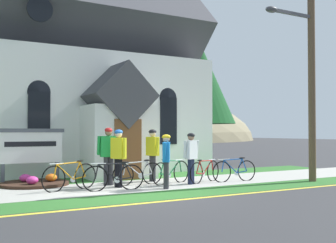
{
  "coord_description": "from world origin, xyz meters",
  "views": [
    {
      "loc": [
        -4.63,
        -9.84,
        1.67
      ],
      "look_at": [
        2.87,
        3.33,
        2.03
      ],
      "focal_mm": 44.74,
      "sensor_mm": 36.0,
      "label": 1
    }
  ],
  "objects_px": {
    "bicycle_silver": "(138,173)",
    "bicycle_red": "(235,170)",
    "cyclist_in_red_jersey": "(119,153)",
    "church_sign": "(31,147)",
    "cyclist_in_orange_jersey": "(153,151)",
    "bicycle_orange": "(70,177)",
    "bicycle_white": "(114,177)",
    "bicycle_black": "(171,172)",
    "cyclist_in_blue_jersey": "(191,155)",
    "bicycle_yellow": "(205,171)",
    "utility_pole": "(309,50)",
    "roadside_conifer": "(197,80)",
    "cyclist_in_green_jersey": "(108,151)",
    "cyclist_in_yellow_jersey": "(166,157)"
  },
  "relations": [
    {
      "from": "bicycle_orange",
      "to": "bicycle_silver",
      "type": "distance_m",
      "value": 2.18
    },
    {
      "from": "bicycle_yellow",
      "to": "cyclist_in_green_jersey",
      "type": "distance_m",
      "value": 3.21
    },
    {
      "from": "church_sign",
      "to": "cyclist_in_orange_jersey",
      "type": "bearing_deg",
      "value": -21.37
    },
    {
      "from": "bicycle_orange",
      "to": "cyclist_in_blue_jersey",
      "type": "distance_m",
      "value": 3.78
    },
    {
      "from": "cyclist_in_blue_jersey",
      "to": "cyclist_in_orange_jersey",
      "type": "bearing_deg",
      "value": 117.19
    },
    {
      "from": "cyclist_in_red_jersey",
      "to": "cyclist_in_yellow_jersey",
      "type": "distance_m",
      "value": 1.45
    },
    {
      "from": "church_sign",
      "to": "bicycle_white",
      "type": "height_order",
      "value": "church_sign"
    },
    {
      "from": "cyclist_in_green_jersey",
      "to": "utility_pole",
      "type": "height_order",
      "value": "utility_pole"
    },
    {
      "from": "bicycle_black",
      "to": "bicycle_red",
      "type": "bearing_deg",
      "value": -14.26
    },
    {
      "from": "bicycle_silver",
      "to": "roadside_conifer",
      "type": "bearing_deg",
      "value": 44.45
    },
    {
      "from": "bicycle_black",
      "to": "cyclist_in_blue_jersey",
      "type": "relative_size",
      "value": 1.02
    },
    {
      "from": "cyclist_in_red_jersey",
      "to": "cyclist_in_green_jersey",
      "type": "xyz_separation_m",
      "value": [
        -0.08,
        0.6,
        0.04
      ]
    },
    {
      "from": "bicycle_orange",
      "to": "bicycle_white",
      "type": "relative_size",
      "value": 0.98
    },
    {
      "from": "bicycle_orange",
      "to": "cyclist_in_yellow_jersey",
      "type": "relative_size",
      "value": 1.1
    },
    {
      "from": "bicycle_red",
      "to": "cyclist_in_orange_jersey",
      "type": "distance_m",
      "value": 2.81
    },
    {
      "from": "bicycle_silver",
      "to": "cyclist_in_orange_jersey",
      "type": "xyz_separation_m",
      "value": [
        0.83,
        0.63,
        0.66
      ]
    },
    {
      "from": "bicycle_silver",
      "to": "cyclist_in_blue_jersey",
      "type": "xyz_separation_m",
      "value": [
        1.51,
        -0.69,
        0.57
      ]
    },
    {
      "from": "cyclist_in_blue_jersey",
      "to": "cyclist_in_green_jersey",
      "type": "relative_size",
      "value": 0.91
    },
    {
      "from": "roadside_conifer",
      "to": "church_sign",
      "type": "bearing_deg",
      "value": -155.56
    },
    {
      "from": "cyclist_in_red_jersey",
      "to": "cyclist_in_orange_jersey",
      "type": "xyz_separation_m",
      "value": [
        1.59,
        0.87,
        0.01
      ]
    },
    {
      "from": "cyclist_in_red_jersey",
      "to": "cyclist_in_blue_jersey",
      "type": "distance_m",
      "value": 2.32
    },
    {
      "from": "bicycle_red",
      "to": "cyclist_in_red_jersey",
      "type": "xyz_separation_m",
      "value": [
        -3.94,
        0.53,
        0.65
      ]
    },
    {
      "from": "bicycle_orange",
      "to": "cyclist_in_orange_jersey",
      "type": "xyz_separation_m",
      "value": [
        3.01,
        0.73,
        0.64
      ]
    },
    {
      "from": "cyclist_in_red_jersey",
      "to": "bicycle_black",
      "type": "bearing_deg",
      "value": 0.33
    },
    {
      "from": "church_sign",
      "to": "utility_pole",
      "type": "distance_m",
      "value": 9.73
    },
    {
      "from": "cyclist_in_red_jersey",
      "to": "church_sign",
      "type": "bearing_deg",
      "value": 131.97
    },
    {
      "from": "bicycle_silver",
      "to": "cyclist_in_yellow_jersey",
      "type": "relative_size",
      "value": 1.08
    },
    {
      "from": "bicycle_white",
      "to": "cyclist_in_yellow_jersey",
      "type": "bearing_deg",
      "value": -15.97
    },
    {
      "from": "bicycle_silver",
      "to": "roadside_conifer",
      "type": "height_order",
      "value": "roadside_conifer"
    },
    {
      "from": "bicycle_white",
      "to": "cyclist_in_green_jersey",
      "type": "distance_m",
      "value": 1.33
    },
    {
      "from": "bicycle_silver",
      "to": "bicycle_yellow",
      "type": "bearing_deg",
      "value": -12.58
    },
    {
      "from": "cyclist_in_orange_jersey",
      "to": "bicycle_orange",
      "type": "bearing_deg",
      "value": -166.38
    },
    {
      "from": "bicycle_orange",
      "to": "bicycle_silver",
      "type": "bearing_deg",
      "value": 2.56
    },
    {
      "from": "church_sign",
      "to": "cyclist_in_orange_jersey",
      "type": "height_order",
      "value": "church_sign"
    },
    {
      "from": "cyclist_in_blue_jersey",
      "to": "bicycle_orange",
      "type": "bearing_deg",
      "value": 170.89
    },
    {
      "from": "bicycle_orange",
      "to": "cyclist_in_red_jersey",
      "type": "bearing_deg",
      "value": -5.57
    },
    {
      "from": "bicycle_red",
      "to": "cyclist_in_red_jersey",
      "type": "relative_size",
      "value": 0.98
    },
    {
      "from": "bicycle_silver",
      "to": "roadside_conifer",
      "type": "relative_size",
      "value": 0.26
    },
    {
      "from": "cyclist_in_blue_jersey",
      "to": "bicycle_yellow",
      "type": "bearing_deg",
      "value": 16.95
    },
    {
      "from": "bicycle_yellow",
      "to": "utility_pole",
      "type": "relative_size",
      "value": 0.2
    },
    {
      "from": "bicycle_yellow",
      "to": "cyclist_in_red_jersey",
      "type": "height_order",
      "value": "cyclist_in_red_jersey"
    },
    {
      "from": "bicycle_red",
      "to": "bicycle_black",
      "type": "relative_size",
      "value": 1.03
    },
    {
      "from": "cyclist_in_yellow_jersey",
      "to": "bicycle_silver",
      "type": "bearing_deg",
      "value": 106.49
    },
    {
      "from": "bicycle_silver",
      "to": "bicycle_red",
      "type": "bearing_deg",
      "value": -13.58
    },
    {
      "from": "bicycle_white",
      "to": "cyclist_in_blue_jersey",
      "type": "height_order",
      "value": "cyclist_in_blue_jersey"
    },
    {
      "from": "cyclist_in_green_jersey",
      "to": "church_sign",
      "type": "bearing_deg",
      "value": 139.38
    },
    {
      "from": "bicycle_orange",
      "to": "cyclist_in_orange_jersey",
      "type": "distance_m",
      "value": 3.16
    },
    {
      "from": "bicycle_white",
      "to": "bicycle_red",
      "type": "bearing_deg",
      "value": -0.3
    },
    {
      "from": "bicycle_silver",
      "to": "bicycle_white",
      "type": "bearing_deg",
      "value": -146.35
    },
    {
      "from": "bicycle_silver",
      "to": "utility_pole",
      "type": "distance_m",
      "value": 7.03
    }
  ]
}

